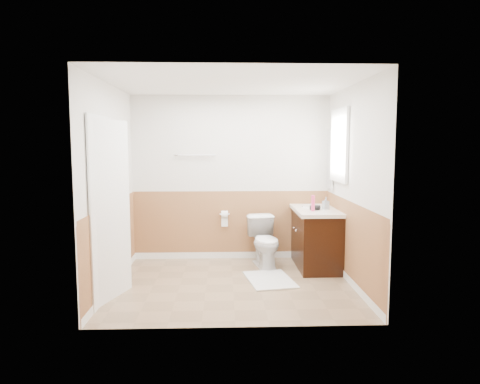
{
  "coord_description": "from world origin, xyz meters",
  "views": [
    {
      "loc": [
        -0.11,
        -5.36,
        1.77
      ],
      "look_at": [
        0.1,
        0.25,
        1.15
      ],
      "focal_mm": 32.69,
      "sensor_mm": 36.0,
      "label": 1
    }
  ],
  "objects_px": {
    "soap_dispenser": "(326,203)",
    "lotion_bottle": "(313,203)",
    "bath_mat": "(270,280)",
    "vanity_cabinet": "(316,239)",
    "toilet": "(265,242)"
  },
  "relations": [
    {
      "from": "soap_dispenser",
      "to": "vanity_cabinet",
      "type": "bearing_deg",
      "value": 150.65
    },
    {
      "from": "lotion_bottle",
      "to": "soap_dispenser",
      "type": "distance_m",
      "value": 0.29
    },
    {
      "from": "bath_mat",
      "to": "soap_dispenser",
      "type": "bearing_deg",
      "value": 33.79
    },
    {
      "from": "bath_mat",
      "to": "soap_dispenser",
      "type": "relative_size",
      "value": 4.68
    },
    {
      "from": "toilet",
      "to": "vanity_cabinet",
      "type": "distance_m",
      "value": 0.73
    },
    {
      "from": "bath_mat",
      "to": "vanity_cabinet",
      "type": "distance_m",
      "value": 1.04
    },
    {
      "from": "lotion_bottle",
      "to": "toilet",
      "type": "bearing_deg",
      "value": 155.09
    },
    {
      "from": "toilet",
      "to": "bath_mat",
      "type": "height_order",
      "value": "toilet"
    },
    {
      "from": "vanity_cabinet",
      "to": "lotion_bottle",
      "type": "height_order",
      "value": "lotion_bottle"
    },
    {
      "from": "toilet",
      "to": "soap_dispenser",
      "type": "xyz_separation_m",
      "value": [
        0.85,
        -0.11,
        0.57
      ]
    },
    {
      "from": "soap_dispenser",
      "to": "lotion_bottle",
      "type": "bearing_deg",
      "value": -140.11
    },
    {
      "from": "vanity_cabinet",
      "to": "bath_mat",
      "type": "bearing_deg",
      "value": -138.92
    },
    {
      "from": "lotion_bottle",
      "to": "bath_mat",
      "type": "bearing_deg",
      "value": -148.58
    },
    {
      "from": "vanity_cabinet",
      "to": "soap_dispenser",
      "type": "distance_m",
      "value": 0.55
    },
    {
      "from": "toilet",
      "to": "lotion_bottle",
      "type": "relative_size",
      "value": 3.28
    }
  ]
}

